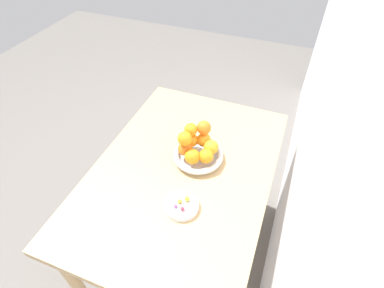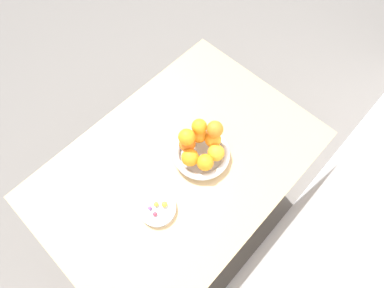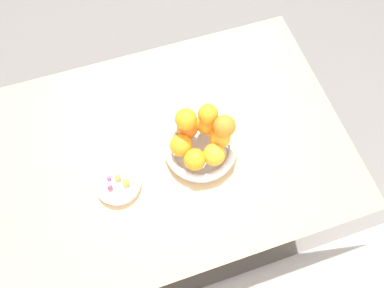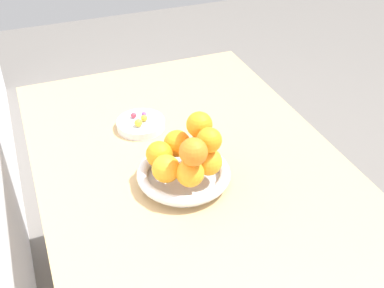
{
  "view_description": "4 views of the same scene",
  "coord_description": "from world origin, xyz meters",
  "px_view_note": "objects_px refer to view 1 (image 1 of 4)",
  "views": [
    {
      "loc": [
        0.79,
        0.35,
        1.74
      ],
      "look_at": [
        -0.05,
        0.03,
        0.86
      ],
      "focal_mm": 28.0,
      "sensor_mm": 36.0,
      "label": 1
    },
    {
      "loc": [
        0.29,
        0.35,
        1.83
      ],
      "look_at": [
        -0.07,
        0.01,
        0.82
      ],
      "focal_mm": 28.0,
      "sensor_mm": 36.0,
      "label": 2
    },
    {
      "loc": [
        0.04,
        0.35,
        1.62
      ],
      "look_at": [
        -0.05,
        0.06,
        0.85
      ],
      "focal_mm": 28.0,
      "sensor_mm": 36.0,
      "label": 3
    },
    {
      "loc": [
        -0.92,
        0.35,
        1.49
      ],
      "look_at": [
        -0.12,
        0.04,
        0.87
      ],
      "focal_mm": 45.0,
      "sensor_mm": 36.0,
      "label": 4
    }
  ],
  "objects_px": {
    "candy_dish": "(182,206)",
    "candy_ball_3": "(182,209)",
    "fruit_bowl": "(198,156)",
    "orange_6": "(185,139)",
    "orange_2": "(192,156)",
    "orange_4": "(211,147)",
    "dining_table": "(183,182)",
    "orange_5": "(204,140)",
    "orange_8": "(204,128)",
    "candy_ball_1": "(187,199)",
    "candy_ball_0": "(176,206)",
    "orange_7": "(191,130)",
    "candy_ball_2": "(180,201)",
    "orange_3": "(206,156)",
    "orange_1": "(185,148)",
    "orange_0": "(191,140)"
  },
  "relations": [
    {
      "from": "orange_4",
      "to": "orange_1",
      "type": "bearing_deg",
      "value": -65.4
    },
    {
      "from": "orange_7",
      "to": "candy_ball_3",
      "type": "bearing_deg",
      "value": 15.57
    },
    {
      "from": "orange_1",
      "to": "orange_8",
      "type": "bearing_deg",
      "value": 149.03
    },
    {
      "from": "dining_table",
      "to": "orange_1",
      "type": "bearing_deg",
      "value": -170.06
    },
    {
      "from": "dining_table",
      "to": "candy_ball_1",
      "type": "height_order",
      "value": "candy_ball_1"
    },
    {
      "from": "candy_dish",
      "to": "orange_6",
      "type": "xyz_separation_m",
      "value": [
        -0.24,
        -0.08,
        0.12
      ]
    },
    {
      "from": "dining_table",
      "to": "orange_5",
      "type": "relative_size",
      "value": 17.08
    },
    {
      "from": "orange_2",
      "to": "orange_4",
      "type": "bearing_deg",
      "value": 145.38
    },
    {
      "from": "orange_0",
      "to": "orange_5",
      "type": "relative_size",
      "value": 1.02
    },
    {
      "from": "orange_1",
      "to": "candy_ball_3",
      "type": "distance_m",
      "value": 0.28
    },
    {
      "from": "orange_0",
      "to": "orange_5",
      "type": "xyz_separation_m",
      "value": [
        -0.02,
        0.05,
        -0.0
      ]
    },
    {
      "from": "orange_2",
      "to": "orange_4",
      "type": "relative_size",
      "value": 1.02
    },
    {
      "from": "fruit_bowl",
      "to": "candy_dish",
      "type": "bearing_deg",
      "value": 6.16
    },
    {
      "from": "orange_0",
      "to": "candy_ball_2",
      "type": "height_order",
      "value": "orange_0"
    },
    {
      "from": "candy_dish",
      "to": "candy_ball_0",
      "type": "bearing_deg",
      "value": -38.34
    },
    {
      "from": "dining_table",
      "to": "candy_ball_2",
      "type": "bearing_deg",
      "value": 19.15
    },
    {
      "from": "orange_0",
      "to": "orange_4",
      "type": "distance_m",
      "value": 0.1
    },
    {
      "from": "candy_ball_3",
      "to": "candy_dish",
      "type": "bearing_deg",
      "value": -149.94
    },
    {
      "from": "fruit_bowl",
      "to": "candy_ball_2",
      "type": "xyz_separation_m",
      "value": [
        0.26,
        0.02,
        0.01
      ]
    },
    {
      "from": "candy_dish",
      "to": "candy_ball_3",
      "type": "relative_size",
      "value": 8.46
    },
    {
      "from": "dining_table",
      "to": "fruit_bowl",
      "type": "bearing_deg",
      "value": 152.78
    },
    {
      "from": "orange_0",
      "to": "orange_5",
      "type": "bearing_deg",
      "value": 113.22
    },
    {
      "from": "fruit_bowl",
      "to": "candy_ball_3",
      "type": "xyz_separation_m",
      "value": [
        0.29,
        0.04,
        0.01
      ]
    },
    {
      "from": "orange_2",
      "to": "candy_dish",
      "type": "bearing_deg",
      "value": 9.36
    },
    {
      "from": "fruit_bowl",
      "to": "candy_ball_0",
      "type": "relative_size",
      "value": 15.99
    },
    {
      "from": "orange_8",
      "to": "candy_ball_2",
      "type": "bearing_deg",
      "value": 3.16
    },
    {
      "from": "orange_4",
      "to": "candy_ball_2",
      "type": "xyz_separation_m",
      "value": [
        0.28,
        -0.03,
        -0.04
      ]
    },
    {
      "from": "orange_4",
      "to": "candy_ball_1",
      "type": "distance_m",
      "value": 0.27
    },
    {
      "from": "candy_dish",
      "to": "orange_8",
      "type": "bearing_deg",
      "value": -175.27
    },
    {
      "from": "orange_6",
      "to": "candy_ball_3",
      "type": "height_order",
      "value": "orange_6"
    },
    {
      "from": "orange_2",
      "to": "orange_7",
      "type": "bearing_deg",
      "value": -155.48
    },
    {
      "from": "candy_ball_1",
      "to": "orange_7",
      "type": "bearing_deg",
      "value": -161.93
    },
    {
      "from": "orange_4",
      "to": "orange_5",
      "type": "distance_m",
      "value": 0.06
    },
    {
      "from": "candy_dish",
      "to": "orange_1",
      "type": "relative_size",
      "value": 2.09
    },
    {
      "from": "fruit_bowl",
      "to": "candy_dish",
      "type": "distance_m",
      "value": 0.27
    },
    {
      "from": "orange_0",
      "to": "orange_6",
      "type": "xyz_separation_m",
      "value": [
        0.06,
        -0.0,
        0.06
      ]
    },
    {
      "from": "dining_table",
      "to": "orange_7",
      "type": "distance_m",
      "value": 0.25
    },
    {
      "from": "orange_0",
      "to": "orange_2",
      "type": "bearing_deg",
      "value": 24.69
    },
    {
      "from": "fruit_bowl",
      "to": "orange_6",
      "type": "distance_m",
      "value": 0.13
    },
    {
      "from": "dining_table",
      "to": "orange_5",
      "type": "height_order",
      "value": "orange_5"
    },
    {
      "from": "orange_2",
      "to": "orange_8",
      "type": "xyz_separation_m",
      "value": [
        -0.12,
        0.01,
        0.06
      ]
    },
    {
      "from": "orange_5",
      "to": "candy_ball_1",
      "type": "height_order",
      "value": "orange_5"
    },
    {
      "from": "candy_ball_0",
      "to": "orange_7",
      "type": "bearing_deg",
      "value": -169.27
    },
    {
      "from": "dining_table",
      "to": "orange_8",
      "type": "relative_size",
      "value": 17.43
    },
    {
      "from": "candy_ball_0",
      "to": "candy_ball_1",
      "type": "bearing_deg",
      "value": 146.8
    },
    {
      "from": "orange_5",
      "to": "orange_4",
      "type": "bearing_deg",
      "value": 53.37
    },
    {
      "from": "dining_table",
      "to": "candy_ball_3",
      "type": "bearing_deg",
      "value": 22.36
    },
    {
      "from": "dining_table",
      "to": "candy_ball_3",
      "type": "height_order",
      "value": "candy_ball_3"
    },
    {
      "from": "candy_ball_2",
      "to": "orange_3",
      "type": "bearing_deg",
      "value": 172.83
    },
    {
      "from": "orange_0",
      "to": "orange_1",
      "type": "height_order",
      "value": "same"
    }
  ]
}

